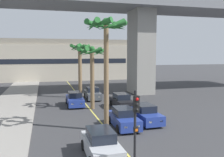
{
  "coord_description": "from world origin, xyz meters",
  "views": [
    {
      "loc": [
        -4.57,
        -2.66,
        5.9
      ],
      "look_at": [
        0.0,
        14.0,
        4.13
      ],
      "focal_mm": 39.86,
      "sensor_mm": 36.0,
      "label": 1
    }
  ],
  "objects_px": {
    "car_queue_second": "(101,144)",
    "palm_tree_mid_median": "(80,57)",
    "traffic_light_median_near": "(136,123)",
    "car_queue_fifth": "(93,94)",
    "car_queue_sixth": "(75,99)",
    "car_queue_fourth": "(145,114)",
    "car_queue_third": "(122,101)",
    "car_queue_front": "(124,118)",
    "palm_tree_far_median": "(92,59)",
    "palm_tree_near_median": "(107,38)"
  },
  "relations": [
    {
      "from": "car_queue_fourth",
      "to": "car_queue_sixth",
      "type": "distance_m",
      "value": 9.75
    },
    {
      "from": "car_queue_third",
      "to": "traffic_light_median_near",
      "type": "bearing_deg",
      "value": -105.15
    },
    {
      "from": "palm_tree_near_median",
      "to": "palm_tree_far_median",
      "type": "bearing_deg",
      "value": 87.51
    },
    {
      "from": "car_queue_front",
      "to": "palm_tree_far_median",
      "type": "xyz_separation_m",
      "value": [
        -1.18,
        7.15,
        4.52
      ]
    },
    {
      "from": "car_queue_sixth",
      "to": "palm_tree_mid_median",
      "type": "distance_m",
      "value": 6.82
    },
    {
      "from": "palm_tree_mid_median",
      "to": "car_queue_fifth",
      "type": "bearing_deg",
      "value": -44.06
    },
    {
      "from": "car_queue_sixth",
      "to": "car_queue_fifth",
      "type": "bearing_deg",
      "value": 51.9
    },
    {
      "from": "car_queue_sixth",
      "to": "car_queue_front",
      "type": "bearing_deg",
      "value": -73.15
    },
    {
      "from": "car_queue_second",
      "to": "traffic_light_median_near",
      "type": "relative_size",
      "value": 0.98
    },
    {
      "from": "car_queue_second",
      "to": "traffic_light_median_near",
      "type": "distance_m",
      "value": 3.64
    },
    {
      "from": "traffic_light_median_near",
      "to": "car_queue_second",
      "type": "bearing_deg",
      "value": 108.88
    },
    {
      "from": "car_queue_second",
      "to": "car_queue_third",
      "type": "xyz_separation_m",
      "value": [
        4.96,
        11.8,
        0.0
      ]
    },
    {
      "from": "car_queue_front",
      "to": "car_queue_sixth",
      "type": "height_order",
      "value": "same"
    },
    {
      "from": "car_queue_sixth",
      "to": "palm_tree_mid_median",
      "type": "relative_size",
      "value": 0.58
    },
    {
      "from": "car_queue_third",
      "to": "car_queue_fifth",
      "type": "relative_size",
      "value": 0.99
    },
    {
      "from": "car_queue_sixth",
      "to": "palm_tree_far_median",
      "type": "bearing_deg",
      "value": -51.9
    },
    {
      "from": "car_queue_fifth",
      "to": "palm_tree_far_median",
      "type": "height_order",
      "value": "palm_tree_far_median"
    },
    {
      "from": "car_queue_fourth",
      "to": "car_queue_third",
      "type": "bearing_deg",
      "value": 91.96
    },
    {
      "from": "car_queue_second",
      "to": "car_queue_fifth",
      "type": "distance_m",
      "value": 17.93
    },
    {
      "from": "car_queue_front",
      "to": "palm_tree_mid_median",
      "type": "bearing_deg",
      "value": 96.0
    },
    {
      "from": "car_queue_fifth",
      "to": "palm_tree_mid_median",
      "type": "distance_m",
      "value": 5.07
    },
    {
      "from": "car_queue_front",
      "to": "car_queue_fifth",
      "type": "bearing_deg",
      "value": 90.42
    },
    {
      "from": "car_queue_third",
      "to": "car_queue_fifth",
      "type": "bearing_deg",
      "value": 109.13
    },
    {
      "from": "car_queue_fifth",
      "to": "car_queue_sixth",
      "type": "distance_m",
      "value": 4.36
    },
    {
      "from": "car_queue_sixth",
      "to": "traffic_light_median_near",
      "type": "xyz_separation_m",
      "value": [
        0.76,
        -17.14,
        1.99
      ]
    },
    {
      "from": "car_queue_front",
      "to": "car_queue_second",
      "type": "height_order",
      "value": "same"
    },
    {
      "from": "car_queue_second",
      "to": "car_queue_third",
      "type": "relative_size",
      "value": 1.0
    },
    {
      "from": "car_queue_third",
      "to": "palm_tree_near_median",
      "type": "distance_m",
      "value": 10.17
    },
    {
      "from": "palm_tree_mid_median",
      "to": "car_queue_fourth",
      "type": "bearing_deg",
      "value": -74.62
    },
    {
      "from": "car_queue_sixth",
      "to": "palm_tree_mid_median",
      "type": "height_order",
      "value": "palm_tree_mid_median"
    },
    {
      "from": "car_queue_third",
      "to": "car_queue_sixth",
      "type": "height_order",
      "value": "same"
    },
    {
      "from": "car_queue_fifth",
      "to": "palm_tree_mid_median",
      "type": "xyz_separation_m",
      "value": [
        -1.37,
        1.33,
        4.69
      ]
    },
    {
      "from": "car_queue_fifth",
      "to": "car_queue_third",
      "type": "bearing_deg",
      "value": -70.87
    },
    {
      "from": "car_queue_fourth",
      "to": "palm_tree_far_median",
      "type": "xyz_separation_m",
      "value": [
        -3.34,
        6.36,
        4.52
      ]
    },
    {
      "from": "traffic_light_median_near",
      "to": "palm_tree_near_median",
      "type": "bearing_deg",
      "value": 86.1
    },
    {
      "from": "traffic_light_median_near",
      "to": "car_queue_sixth",
      "type": "bearing_deg",
      "value": 92.55
    },
    {
      "from": "car_queue_front",
      "to": "car_queue_fifth",
      "type": "relative_size",
      "value": 1.0
    },
    {
      "from": "car_queue_second",
      "to": "car_queue_sixth",
      "type": "bearing_deg",
      "value": 89.1
    },
    {
      "from": "car_queue_fourth",
      "to": "car_queue_second",
      "type": "bearing_deg",
      "value": -131.44
    },
    {
      "from": "car_queue_second",
      "to": "car_queue_fifth",
      "type": "xyz_separation_m",
      "value": [
        2.92,
        17.7,
        0.0
      ]
    },
    {
      "from": "car_queue_fourth",
      "to": "palm_tree_near_median",
      "type": "bearing_deg",
      "value": -160.91
    },
    {
      "from": "car_queue_second",
      "to": "palm_tree_mid_median",
      "type": "xyz_separation_m",
      "value": [
        1.54,
        19.03,
        4.69
      ]
    },
    {
      "from": "car_queue_second",
      "to": "palm_tree_far_median",
      "type": "xyz_separation_m",
      "value": [
        1.83,
        12.21,
        4.52
      ]
    },
    {
      "from": "car_queue_fifth",
      "to": "palm_tree_far_median",
      "type": "distance_m",
      "value": 7.19
    },
    {
      "from": "car_queue_second",
      "to": "car_queue_third",
      "type": "distance_m",
      "value": 12.8
    },
    {
      "from": "palm_tree_far_median",
      "to": "traffic_light_median_near",
      "type": "bearing_deg",
      "value": -93.19
    },
    {
      "from": "car_queue_front",
      "to": "car_queue_fifth",
      "type": "distance_m",
      "value": 12.63
    },
    {
      "from": "palm_tree_near_median",
      "to": "car_queue_third",
      "type": "bearing_deg",
      "value": 64.34
    },
    {
      "from": "palm_tree_near_median",
      "to": "palm_tree_mid_median",
      "type": "distance_m",
      "value": 14.53
    },
    {
      "from": "car_queue_second",
      "to": "car_queue_sixth",
      "type": "relative_size",
      "value": 1.0
    }
  ]
}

